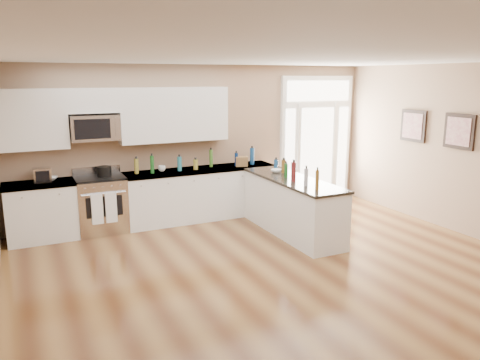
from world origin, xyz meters
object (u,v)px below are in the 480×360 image
(kitchen_range, at_px, (101,204))
(stockpot, at_px, (104,171))
(peninsula_cabinet, at_px, (292,208))
(toaster_oven, at_px, (42,175))

(kitchen_range, bearing_deg, stockpot, 10.86)
(peninsula_cabinet, height_order, stockpot, stockpot)
(stockpot, bearing_deg, peninsula_cabinet, -27.78)
(peninsula_cabinet, height_order, kitchen_range, kitchen_range)
(toaster_oven, bearing_deg, peninsula_cabinet, -23.11)
(stockpot, distance_m, toaster_oven, 0.96)
(peninsula_cabinet, xyz_separation_m, toaster_oven, (-3.74, 1.49, 0.62))
(toaster_oven, bearing_deg, kitchen_range, -4.21)
(kitchen_range, bearing_deg, toaster_oven, 177.13)
(peninsula_cabinet, bearing_deg, stockpot, 152.22)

